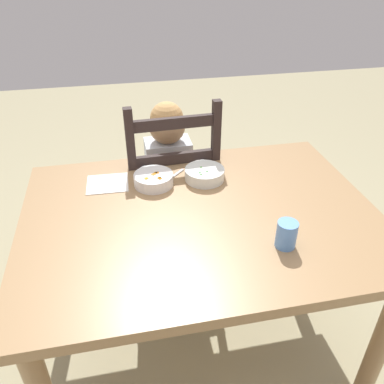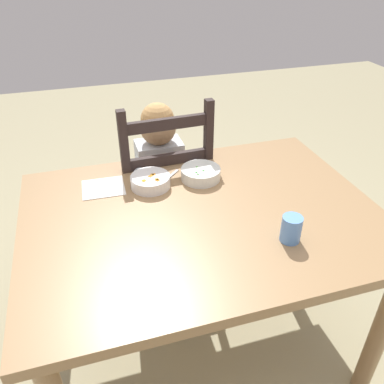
{
  "view_description": "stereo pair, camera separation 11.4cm",
  "coord_description": "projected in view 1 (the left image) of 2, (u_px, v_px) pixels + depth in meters",
  "views": [
    {
      "loc": [
        -0.27,
        -1.16,
        1.61
      ],
      "look_at": [
        -0.02,
        0.07,
        0.8
      ],
      "focal_mm": 37.0,
      "sensor_mm": 36.0,
      "label": 1
    },
    {
      "loc": [
        -0.38,
        -1.13,
        1.61
      ],
      "look_at": [
        -0.02,
        0.07,
        0.8
      ],
      "focal_mm": 37.0,
      "sensor_mm": 36.0,
      "label": 2
    }
  ],
  "objects": [
    {
      "name": "spoon",
      "position": [
        170.0,
        178.0,
        1.67
      ],
      "size": [
        0.11,
        0.11,
        0.01
      ],
      "color": "silver",
      "rests_on": "dining_table"
    },
    {
      "name": "paper_napkin",
      "position": [
        108.0,
        183.0,
        1.64
      ],
      "size": [
        0.17,
        0.16,
        0.0
      ],
      "primitive_type": "cube",
      "rotation": [
        0.0,
        0.0,
        -0.04
      ],
      "color": "white",
      "rests_on": "dining_table"
    },
    {
      "name": "bowl_of_carrots",
      "position": [
        154.0,
        179.0,
        1.62
      ],
      "size": [
        0.16,
        0.16,
        0.05
      ],
      "color": "white",
      "rests_on": "dining_table"
    },
    {
      "name": "bowl_of_peas",
      "position": [
        205.0,
        174.0,
        1.65
      ],
      "size": [
        0.17,
        0.17,
        0.05
      ],
      "color": "white",
      "rests_on": "dining_table"
    },
    {
      "name": "child_figure",
      "position": [
        169.0,
        169.0,
        1.94
      ],
      "size": [
        0.32,
        0.31,
        0.98
      ],
      "color": "silver",
      "rests_on": "ground"
    },
    {
      "name": "ground_plane",
      "position": [
        199.0,
        340.0,
        1.87
      ],
      "size": [
        8.0,
        8.0,
        0.0
      ],
      "primitive_type": "plane",
      "color": "tan"
    },
    {
      "name": "dining_chair",
      "position": [
        171.0,
        196.0,
        2.04
      ],
      "size": [
        0.44,
        0.44,
        1.03
      ],
      "color": "#2B201E",
      "rests_on": "ground"
    },
    {
      "name": "dining_table",
      "position": [
        201.0,
        234.0,
        1.52
      ],
      "size": [
        1.31,
        0.97,
        0.75
      ],
      "color": "#A17C52",
      "rests_on": "ground"
    },
    {
      "name": "drinking_cup",
      "position": [
        286.0,
        234.0,
        1.28
      ],
      "size": [
        0.07,
        0.07,
        0.09
      ],
      "primitive_type": "cylinder",
      "color": "#5F98E5",
      "rests_on": "dining_table"
    }
  ]
}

